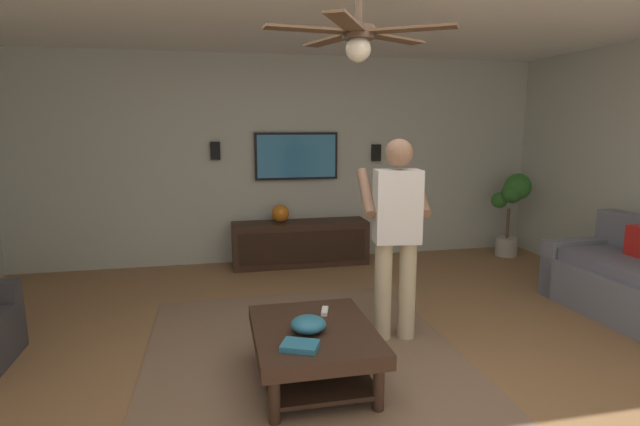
% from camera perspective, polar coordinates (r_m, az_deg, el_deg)
% --- Properties ---
extents(ground_plane, '(8.10, 8.10, 0.00)m').
position_cam_1_polar(ground_plane, '(3.56, 4.35, -19.09)').
color(ground_plane, olive).
extents(wall_back_tv, '(0.10, 6.95, 2.61)m').
position_cam_1_polar(wall_back_tv, '(6.32, -3.96, 6.23)').
color(wall_back_tv, '#B2B7AD').
rests_on(wall_back_tv, ground).
extents(area_rug, '(3.13, 2.38, 0.01)m').
position_cam_1_polar(area_rug, '(3.71, -1.37, -17.67)').
color(area_rug, '#7A604C').
rests_on(area_rug, ground).
extents(coffee_table, '(1.00, 0.80, 0.40)m').
position_cam_1_polar(coffee_table, '(3.40, -0.74, -14.90)').
color(coffee_table, '#332116').
rests_on(coffee_table, ground).
extents(media_console, '(0.45, 1.70, 0.55)m').
position_cam_1_polar(media_console, '(6.17, -2.32, -3.55)').
color(media_console, '#332116').
rests_on(media_console, ground).
extents(tv, '(0.05, 1.06, 0.60)m').
position_cam_1_polar(tv, '(6.24, -2.77, 6.67)').
color(tv, black).
extents(person_standing, '(0.58, 0.59, 1.64)m').
position_cam_1_polar(person_standing, '(3.94, 8.93, -1.74)').
color(person_standing, '#C6B793').
rests_on(person_standing, ground).
extents(potted_plant_tall, '(0.44, 0.45, 1.13)m').
position_cam_1_polar(potted_plant_tall, '(6.90, 21.57, 1.03)').
color(potted_plant_tall, '#B7B2A8').
rests_on(potted_plant_tall, ground).
extents(bowl, '(0.23, 0.23, 0.11)m').
position_cam_1_polar(bowl, '(3.28, -1.38, -12.90)').
color(bowl, teal).
rests_on(bowl, coffee_table).
extents(remote_white, '(0.16, 0.09, 0.02)m').
position_cam_1_polar(remote_white, '(3.60, 0.56, -11.42)').
color(remote_white, white).
rests_on(remote_white, coffee_table).
extents(book, '(0.23, 0.27, 0.04)m').
position_cam_1_polar(book, '(3.07, -2.35, -15.28)').
color(book, teal).
rests_on(book, coffee_table).
extents(vase_round, '(0.22, 0.22, 0.22)m').
position_cam_1_polar(vase_round, '(6.10, -4.66, -0.04)').
color(vase_round, orange).
rests_on(vase_round, media_console).
extents(wall_speaker_left, '(0.06, 0.12, 0.22)m').
position_cam_1_polar(wall_speaker_left, '(6.51, 6.59, 7.03)').
color(wall_speaker_left, black).
extents(wall_speaker_right, '(0.06, 0.12, 0.22)m').
position_cam_1_polar(wall_speaker_right, '(6.17, -12.17, 7.14)').
color(wall_speaker_right, black).
extents(ceiling_fan, '(1.14, 1.16, 0.46)m').
position_cam_1_polar(ceiling_fan, '(3.24, 4.50, 19.89)').
color(ceiling_fan, '#4C3828').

